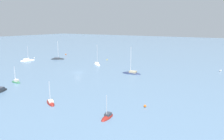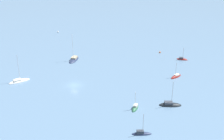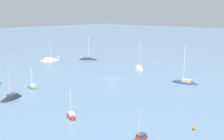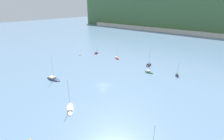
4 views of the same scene
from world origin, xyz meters
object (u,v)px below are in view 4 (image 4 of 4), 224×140
object	(u,v)px
sailboat_5	(53,79)
sailboat_8	(177,76)
sailboat_1	(117,58)
sailboat_3	(70,109)
sailboat_2	(96,53)
mooring_buoy_4	(80,55)
mooring_buoy_3	(30,140)
sailboat_4	(149,65)
sailboat_6	(149,73)

from	to	relation	value
sailboat_5	sailboat_8	size ratio (longest dim) A/B	1.75
sailboat_1	sailboat_3	size ratio (longest dim) A/B	0.60
sailboat_2	mooring_buoy_4	size ratio (longest dim) A/B	8.96
sailboat_1	sailboat_2	world-z (taller)	sailboat_1
sailboat_1	mooring_buoy_4	size ratio (longest dim) A/B	10.02
mooring_buoy_3	mooring_buoy_4	bearing A→B (deg)	130.62
sailboat_1	sailboat_4	size ratio (longest dim) A/B	0.72
sailboat_3	mooring_buoy_3	distance (m)	15.13
sailboat_1	sailboat_8	xyz separation A→B (m)	(38.14, -3.02, 0.08)
sailboat_1	sailboat_6	distance (m)	27.49
sailboat_4	sailboat_6	world-z (taller)	sailboat_4
sailboat_1	sailboat_2	distance (m)	17.48
sailboat_1	sailboat_5	xyz separation A→B (m)	(-1.98, -42.52, 0.05)
sailboat_8	sailboat_2	bearing A→B (deg)	65.48
sailboat_4	sailboat_5	xyz separation A→B (m)	(-22.83, -44.03, 0.02)
sailboat_2	sailboat_4	size ratio (longest dim) A/B	0.65
sailboat_4	sailboat_8	size ratio (longest dim) A/B	1.33
sailboat_2	mooring_buoy_3	size ratio (longest dim) A/B	10.64
sailboat_2	sailboat_5	world-z (taller)	sailboat_5
sailboat_3	sailboat_5	xyz separation A→B (m)	(-24.69, 9.55, 0.03)
sailboat_1	sailboat_3	bearing A→B (deg)	-36.64
sailboat_5	mooring_buoy_3	bearing A→B (deg)	-46.34
sailboat_3	sailboat_4	bearing A→B (deg)	-50.96
sailboat_6	mooring_buoy_4	size ratio (longest dim) A/B	9.85
sailboat_1	sailboat_4	distance (m)	20.91
sailboat_3	sailboat_4	size ratio (longest dim) A/B	1.21
sailboat_5	sailboat_6	bearing A→B (deg)	44.93
sailboat_3	sailboat_1	bearing A→B (deg)	-29.38
sailboat_4	sailboat_8	xyz separation A→B (m)	(17.28, -4.54, 0.05)
sailboat_1	sailboat_5	world-z (taller)	sailboat_5
sailboat_1	sailboat_3	world-z (taller)	sailboat_3
sailboat_2	sailboat_6	xyz separation A→B (m)	(43.74, -7.83, 0.02)
sailboat_6	sailboat_8	size ratio (longest dim) A/B	0.94
sailboat_1	sailboat_5	bearing A→B (deg)	-62.87
sailboat_1	mooring_buoy_4	bearing A→B (deg)	-124.65
mooring_buoy_3	sailboat_5	bearing A→B (deg)	139.34
sailboat_1	mooring_buoy_4	world-z (taller)	sailboat_1
sailboat_3	sailboat_5	bearing A→B (deg)	15.90
mooring_buoy_4	sailboat_2	bearing A→B (deg)	66.22
mooring_buoy_3	sailboat_2	bearing A→B (deg)	123.34
sailboat_5	mooring_buoy_3	distance (m)	37.23
sailboat_5	mooring_buoy_3	size ratio (longest dim) A/B	21.69
sailboat_6	mooring_buoy_3	distance (m)	58.66
sailboat_2	sailboat_8	xyz separation A→B (m)	(55.62, -2.74, 0.05)
sailboat_1	sailboat_8	bearing A→B (deg)	25.26
sailboat_6	sailboat_4	bearing A→B (deg)	120.36
sailboat_1	mooring_buoy_3	size ratio (longest dim) A/B	11.91
sailboat_4	mooring_buoy_3	distance (m)	68.50
sailboat_3	mooring_buoy_3	world-z (taller)	sailboat_3
sailboat_3	mooring_buoy_4	xyz separation A→B (m)	(-44.70, 41.56, 0.23)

